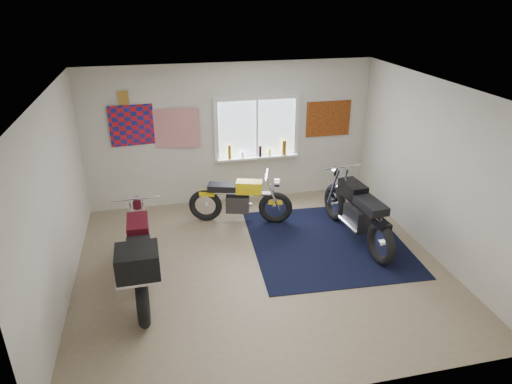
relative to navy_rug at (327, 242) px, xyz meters
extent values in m
plane|color=#9E896B|center=(-1.26, -0.43, -0.01)|extent=(5.50, 5.50, 0.00)
plane|color=white|center=(-1.26, -0.43, 2.69)|extent=(5.50, 5.50, 0.00)
plane|color=silver|center=(-1.26, 2.07, 1.34)|extent=(5.50, 0.00, 5.50)
plane|color=silver|center=(-1.26, -2.93, 1.34)|extent=(5.50, 0.00, 5.50)
plane|color=silver|center=(-4.01, -0.43, 1.34)|extent=(0.00, 5.00, 5.00)
plane|color=silver|center=(1.49, -0.43, 1.34)|extent=(0.00, 5.00, 5.00)
cube|color=black|center=(0.00, 0.00, 0.00)|extent=(2.64, 2.73, 0.01)
cube|color=white|center=(-0.76, 2.06, 1.44)|extent=(1.50, 0.02, 1.10)
cube|color=white|center=(-0.76, 2.04, 2.03)|extent=(1.66, 0.06, 0.08)
cube|color=white|center=(-0.76, 2.04, 0.85)|extent=(1.66, 0.06, 0.08)
cube|color=white|center=(-1.55, 2.04, 1.44)|extent=(0.08, 0.06, 1.10)
cube|color=white|center=(0.03, 2.04, 1.44)|extent=(0.08, 0.06, 1.10)
cube|color=white|center=(-0.76, 2.04, 1.44)|extent=(0.04, 0.06, 1.10)
cube|color=white|center=(-0.76, 1.98, 0.87)|extent=(1.60, 0.16, 0.04)
cylinder|color=olive|center=(-1.31, 1.97, 1.03)|extent=(0.07, 0.07, 0.28)
cylinder|color=white|center=(-1.06, 1.97, 0.95)|extent=(0.06, 0.06, 0.12)
cylinder|color=black|center=(-0.70, 1.97, 1.00)|extent=(0.06, 0.06, 0.22)
cylinder|color=yellow|center=(-0.51, 1.97, 0.96)|extent=(0.05, 0.05, 0.14)
cylinder|color=brown|center=(-0.22, 1.97, 1.04)|extent=(0.09, 0.09, 0.30)
plane|color=red|center=(-2.96, 2.05, 1.64)|extent=(1.00, 0.07, 1.00)
plane|color=red|center=(-2.31, 2.03, 1.54)|extent=(0.90, 0.09, 0.90)
cube|color=#AE7E31|center=(-3.16, 2.05, 2.14)|extent=(0.18, 0.02, 0.24)
cube|color=#A54C14|center=(0.69, 2.05, 1.54)|extent=(0.90, 0.03, 0.70)
torus|color=black|center=(-0.67, 0.89, 0.29)|extent=(0.62, 0.29, 0.61)
torus|color=black|center=(-1.89, 1.25, 0.29)|extent=(0.62, 0.29, 0.61)
cylinder|color=white|center=(-0.67, 0.89, 0.29)|extent=(0.12, 0.12, 0.10)
cylinder|color=white|center=(-1.89, 1.25, 0.29)|extent=(0.12, 0.12, 0.10)
cylinder|color=white|center=(-1.28, 1.07, 0.56)|extent=(1.12, 0.41, 0.08)
cube|color=#2B2B2D|center=(-1.33, 1.08, 0.36)|extent=(0.47, 0.36, 0.31)
cylinder|color=white|center=(-1.28, 1.22, 0.27)|extent=(0.50, 0.20, 0.06)
cube|color=yellow|center=(-1.12, 1.02, 0.69)|extent=(0.50, 0.36, 0.22)
cube|color=black|center=(-1.59, 1.16, 0.67)|extent=(0.55, 0.39, 0.11)
cube|color=yellow|center=(-1.85, 1.24, 0.54)|extent=(0.30, 0.22, 0.07)
cube|color=yellow|center=(-0.67, 0.89, 0.40)|extent=(0.28, 0.19, 0.05)
cylinder|color=white|center=(-0.83, 0.93, 0.92)|extent=(0.19, 0.55, 0.03)
cylinder|color=white|center=(-0.65, 0.88, 0.78)|extent=(0.13, 0.17, 0.15)
torus|color=black|center=(0.42, 0.78, 0.33)|extent=(0.21, 0.70, 0.69)
torus|color=black|center=(0.57, -0.74, 0.33)|extent=(0.21, 0.70, 0.69)
cylinder|color=white|center=(0.42, 0.78, 0.33)|extent=(0.12, 0.13, 0.12)
cylinder|color=white|center=(0.57, -0.74, 0.33)|extent=(0.12, 0.13, 0.12)
cylinder|color=white|center=(0.49, 0.02, 0.67)|extent=(0.23, 1.38, 0.10)
cube|color=#2B2B2D|center=(0.50, -0.04, 0.43)|extent=(0.35, 0.52, 0.37)
cylinder|color=white|center=(0.33, -0.05, 0.32)|extent=(0.14, 0.60, 0.08)
cube|color=black|center=(0.48, 0.21, 0.82)|extent=(0.34, 0.57, 0.26)
cube|color=black|center=(0.53, -0.36, 0.80)|extent=(0.36, 0.63, 0.13)
cube|color=black|center=(0.56, -0.69, 0.65)|extent=(0.21, 0.34, 0.09)
cube|color=black|center=(0.42, 0.78, 0.46)|extent=(0.18, 0.32, 0.05)
cylinder|color=white|center=(0.44, 0.58, 1.10)|extent=(0.68, 0.11, 0.04)
cylinder|color=white|center=(0.42, 0.80, 0.93)|extent=(0.18, 0.13, 0.17)
torus|color=black|center=(-3.02, 0.18, 0.35)|extent=(0.16, 0.73, 0.72)
torus|color=black|center=(-2.99, -1.38, 0.35)|extent=(0.16, 0.73, 0.72)
cylinder|color=white|center=(-3.02, 0.18, 0.35)|extent=(0.11, 0.12, 0.12)
cylinder|color=white|center=(-2.99, -1.38, 0.35)|extent=(0.11, 0.12, 0.12)
cylinder|color=white|center=(-3.01, -0.60, 0.68)|extent=(0.13, 1.40, 0.10)
cube|color=#2B2B2D|center=(-3.00, -0.65, 0.44)|extent=(0.32, 0.51, 0.38)
cylinder|color=white|center=(-3.18, -0.66, 0.33)|extent=(0.09, 0.61, 0.08)
cube|color=#420A14|center=(-3.01, -0.40, 0.84)|extent=(0.30, 0.56, 0.27)
cube|color=black|center=(-3.00, -0.99, 0.82)|extent=(0.32, 0.62, 0.13)
cube|color=#420A14|center=(-2.99, -1.32, 0.66)|extent=(0.18, 0.34, 0.09)
cube|color=#420A14|center=(-3.02, 0.18, 0.48)|extent=(0.16, 0.31, 0.06)
cylinder|color=white|center=(-3.02, -0.02, 1.13)|extent=(0.69, 0.05, 0.04)
cylinder|color=white|center=(-3.02, 0.20, 0.95)|extent=(0.18, 0.11, 0.18)
cube|color=black|center=(-2.99, -1.49, 0.97)|extent=(0.51, 0.48, 0.33)
camera|label=1|loc=(-2.63, -6.22, 3.92)|focal=32.00mm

